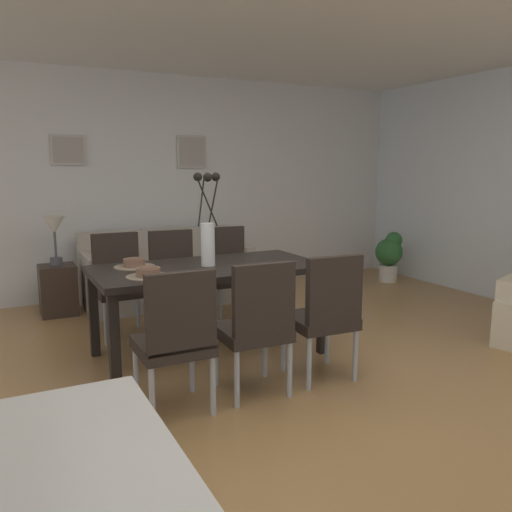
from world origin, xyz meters
name	(u,v)px	position (x,y,z in m)	size (l,w,h in m)	color
ground_plane	(263,394)	(0.00, 0.00, 0.00)	(9.00, 9.00, 0.00)	#A87A47
back_wall_panel	(136,186)	(0.00, 3.25, 1.30)	(9.00, 0.10, 2.60)	silver
dining_table	(208,275)	(-0.03, 0.88, 0.66)	(1.80, 0.91, 0.74)	black
dining_chair_near_left	(176,335)	(-0.60, -0.01, 0.51)	(0.44, 0.44, 0.92)	black
dining_chair_near_right	(119,279)	(-0.56, 1.76, 0.51)	(0.45, 0.45, 0.92)	black
dining_chair_far_left	(257,322)	(-0.04, 0.01, 0.51)	(0.45, 0.45, 0.92)	black
dining_chair_far_right	(174,274)	(-0.04, 1.73, 0.51)	(0.47, 0.47, 0.92)	black
dining_chair_mid_left	(325,311)	(0.51, 0.02, 0.51)	(0.46, 0.46, 0.92)	black
dining_chair_mid_right	(228,269)	(0.53, 1.76, 0.51)	(0.46, 0.46, 0.92)	black
centerpiece_vase	(208,230)	(-0.03, 0.88, 1.02)	(0.21, 0.23, 0.73)	white
placemat_near_left	(149,276)	(-0.57, 0.67, 0.74)	(0.32, 0.32, 0.01)	#7F705B
bowl_near_left	(148,271)	(-0.57, 0.67, 0.78)	(0.17, 0.17, 0.07)	brown
placemat_near_right	(135,267)	(-0.57, 1.08, 0.74)	(0.32, 0.32, 0.01)	#7F705B
bowl_near_right	(134,262)	(-0.57, 1.08, 0.78)	(0.17, 0.17, 0.07)	brown
sofa	(166,277)	(0.17, 2.70, 0.28)	(1.81, 0.84, 0.80)	#B2A899
side_table	(58,290)	(-0.99, 2.69, 0.26)	(0.36, 0.36, 0.52)	#33261E
table_lamp	(54,229)	(-0.99, 2.69, 0.89)	(0.22, 0.22, 0.51)	#4C4C51
framed_picture_left	(68,150)	(-0.75, 3.18, 1.70)	(0.37, 0.03, 0.33)	#B2ADA3
framed_picture_center	(192,152)	(0.68, 3.18, 1.70)	(0.37, 0.03, 0.39)	#B2ADA3
potted_plant	(389,254)	(3.16, 2.37, 0.37)	(0.36, 0.36, 0.67)	silver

